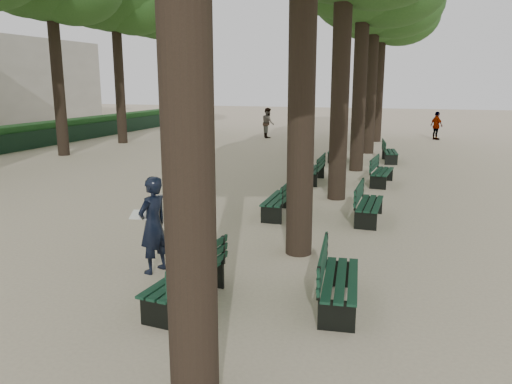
% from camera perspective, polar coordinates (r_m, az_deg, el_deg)
% --- Properties ---
extents(ground, '(120.00, 120.00, 0.00)m').
position_cam_1_polar(ground, '(8.03, -10.88, -12.61)').
color(ground, '#C7B596').
rests_on(ground, ground).
extents(tree_central_5, '(6.00, 6.00, 9.95)m').
position_cam_1_polar(tree_central_5, '(29.73, 14.34, 20.44)').
color(tree_central_5, '#33261C').
rests_on(tree_central_5, ground).
extents(tree_far_5, '(6.00, 6.00, 10.45)m').
position_cam_1_polar(tree_far_5, '(33.56, -10.94, 20.49)').
color(tree_far_5, '#33261C').
rests_on(tree_far_5, ground).
extents(bench_left_0, '(0.74, 1.85, 0.92)m').
position_cam_1_polar(bench_left_0, '(7.88, -8.07, -10.85)').
color(bench_left_0, black).
rests_on(bench_left_0, ground).
extents(bench_left_1, '(0.61, 1.81, 0.92)m').
position_cam_1_polar(bench_left_1, '(12.82, 2.61, -1.51)').
color(bench_left_1, black).
rests_on(bench_left_1, ground).
extents(bench_left_2, '(0.62, 1.82, 0.92)m').
position_cam_1_polar(bench_left_2, '(17.15, 6.55, 2.01)').
color(bench_left_2, black).
rests_on(bench_left_2, ground).
extents(bench_left_3, '(0.69, 1.83, 0.92)m').
position_cam_1_polar(bench_left_3, '(22.01, 9.08, 4.26)').
color(bench_left_3, black).
rests_on(bench_left_3, ground).
extents(bench_right_0, '(0.75, 1.85, 0.92)m').
position_cam_1_polar(bench_right_0, '(7.85, 9.50, -10.99)').
color(bench_right_0, black).
rests_on(bench_right_0, ground).
extents(bench_right_1, '(0.59, 1.81, 0.92)m').
position_cam_1_polar(bench_right_1, '(12.61, 12.81, -2.06)').
color(bench_right_1, black).
rests_on(bench_right_1, ground).
extents(bench_right_2, '(0.72, 1.84, 0.92)m').
position_cam_1_polar(bench_right_2, '(17.15, 14.19, 1.71)').
color(bench_right_2, black).
rests_on(bench_right_2, ground).
extents(bench_right_3, '(0.81, 1.86, 0.92)m').
position_cam_1_polar(bench_right_3, '(22.09, 15.03, 4.02)').
color(bench_right_3, black).
rests_on(bench_right_3, ground).
extents(man_with_map, '(0.70, 0.78, 1.76)m').
position_cam_1_polar(man_with_map, '(9.08, -11.68, -3.70)').
color(man_with_map, black).
rests_on(man_with_map, ground).
extents(pedestrian_c, '(0.85, 0.97, 1.65)m').
position_cam_1_polar(pedestrian_c, '(31.40, 19.93, 7.13)').
color(pedestrian_c, '#262628').
rests_on(pedestrian_c, ground).
extents(pedestrian_d, '(0.80, 0.73, 1.58)m').
position_cam_1_polar(pedestrian_d, '(33.54, 4.74, 8.08)').
color(pedestrian_d, '#262628').
rests_on(pedestrian_d, ground).
extents(pedestrian_b, '(0.76, 1.02, 1.54)m').
position_cam_1_polar(pedestrian_b, '(32.20, 11.99, 7.62)').
color(pedestrian_b, '#262628').
rests_on(pedestrian_b, ground).
extents(pedestrian_e, '(0.76, 1.47, 1.56)m').
position_cam_1_polar(pedestrian_e, '(34.66, -7.83, 8.12)').
color(pedestrian_e, '#262628').
rests_on(pedestrian_e, ground).
extents(pedestrian_a, '(0.73, 0.95, 1.82)m').
position_cam_1_polar(pedestrian_a, '(30.60, 1.38, 7.91)').
color(pedestrian_a, '#262628').
rests_on(pedestrian_a, ground).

